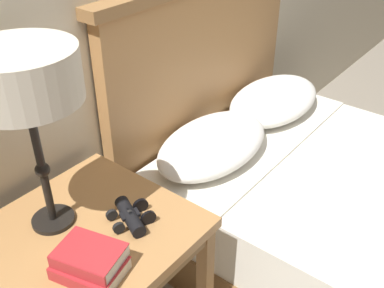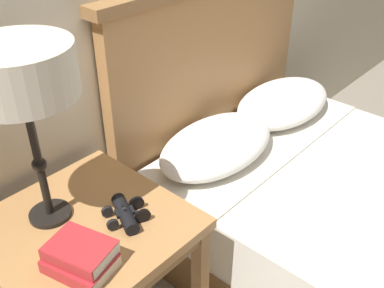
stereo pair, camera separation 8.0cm
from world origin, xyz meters
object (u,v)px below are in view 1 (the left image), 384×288
at_px(nightstand, 92,248).
at_px(book_on_nightstand, 90,269).
at_px(table_lamp, 22,81).
at_px(book_stacked_on_top, 89,256).
at_px(binoculars_pair, 131,216).
at_px(bed, 347,212).

bearing_deg(nightstand, book_on_nightstand, -128.81).
xyz_separation_m(table_lamp, book_stacked_on_top, (-0.06, -0.25, -0.41)).
height_order(nightstand, binoculars_pair, binoculars_pair).
xyz_separation_m(bed, book_stacked_on_top, (-1.09, 0.35, 0.41)).
distance_m(table_lamp, book_stacked_on_top, 0.48).
relative_size(nightstand, book_on_nightstand, 3.08).
bearing_deg(table_lamp, book_on_nightstand, -105.20).
bearing_deg(book_on_nightstand, binoculars_pair, 15.59).
xyz_separation_m(book_stacked_on_top, binoculars_pair, (0.21, 0.06, -0.04)).
distance_m(table_lamp, book_on_nightstand, 0.52).
bearing_deg(binoculars_pair, table_lamp, 127.66).
relative_size(bed, table_lamp, 3.23).
distance_m(nightstand, table_lamp, 0.57).
bearing_deg(nightstand, binoculars_pair, -38.19).
distance_m(book_on_nightstand, binoculars_pair, 0.22).
distance_m(nightstand, book_stacked_on_top, 0.22).
bearing_deg(binoculars_pair, book_stacked_on_top, -164.71).
bearing_deg(binoculars_pair, book_on_nightstand, -164.41).
relative_size(table_lamp, binoculars_pair, 3.43).
xyz_separation_m(bed, binoculars_pair, (-0.88, 0.40, 0.38)).
height_order(table_lamp, book_stacked_on_top, table_lamp).
xyz_separation_m(nightstand, book_on_nightstand, (-0.11, -0.14, 0.11)).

